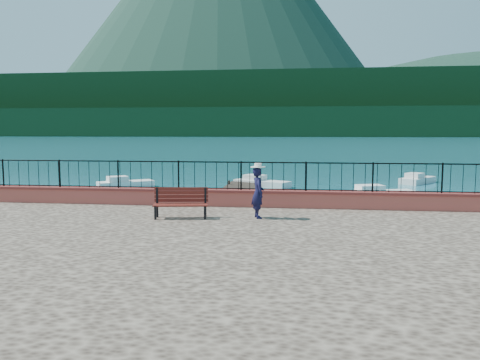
% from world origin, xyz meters
% --- Properties ---
extents(ground, '(2000.00, 2000.00, 0.00)m').
position_xyz_m(ground, '(0.00, 0.00, 0.00)').
color(ground, '#19596B').
rests_on(ground, ground).
extents(promenade, '(30.00, 20.00, 1.20)m').
position_xyz_m(promenade, '(0.00, -6.00, 0.60)').
color(promenade, '#332821').
rests_on(promenade, ground).
extents(parapet, '(28.00, 0.46, 0.58)m').
position_xyz_m(parapet, '(0.00, 3.70, 1.49)').
color(parapet, '#B0443F').
rests_on(parapet, promenade).
extents(railing, '(27.00, 0.05, 0.95)m').
position_xyz_m(railing, '(0.00, 3.70, 2.25)').
color(railing, black).
rests_on(railing, parapet).
extents(dock, '(2.00, 16.00, 0.30)m').
position_xyz_m(dock, '(-2.00, 12.00, 0.15)').
color(dock, '#2D231C').
rests_on(dock, ground).
extents(far_forest, '(900.00, 60.00, 18.00)m').
position_xyz_m(far_forest, '(0.00, 300.00, 9.00)').
color(far_forest, black).
rests_on(far_forest, ground).
extents(foothills, '(900.00, 120.00, 44.00)m').
position_xyz_m(foothills, '(0.00, 360.00, 22.00)').
color(foothills, black).
rests_on(foothills, ground).
extents(volcano, '(560.00, 560.00, 380.00)m').
position_xyz_m(volcano, '(-120.00, 700.00, 190.00)').
color(volcano, '#142D23').
rests_on(volcano, ground).
extents(park_bench, '(1.68, 0.78, 0.90)m').
position_xyz_m(park_bench, '(-1.82, 1.34, 1.48)').
color(park_bench, black).
rests_on(park_bench, promenade).
extents(person, '(0.54, 0.65, 1.52)m').
position_xyz_m(person, '(0.46, 1.65, 1.96)').
color(person, black).
rests_on(person, promenade).
extents(hat, '(0.44, 0.44, 0.12)m').
position_xyz_m(hat, '(0.46, 1.65, 2.78)').
color(hat, white).
rests_on(hat, person).
extents(boat_0, '(3.81, 1.65, 0.80)m').
position_xyz_m(boat_0, '(-3.82, 10.17, 0.40)').
color(boat_0, silver).
rests_on(boat_0, ground).
extents(boat_1, '(3.75, 2.12, 0.80)m').
position_xyz_m(boat_1, '(1.48, 9.40, 0.40)').
color(boat_1, silver).
rests_on(boat_1, ground).
extents(boat_2, '(4.22, 2.41, 0.80)m').
position_xyz_m(boat_2, '(6.20, 14.75, 0.40)').
color(boat_2, silver).
rests_on(boat_2, ground).
extents(boat_3, '(3.72, 3.16, 0.80)m').
position_xyz_m(boat_3, '(-9.91, 17.88, 0.40)').
color(boat_3, silver).
rests_on(boat_3, ground).
extents(boat_4, '(4.08, 3.03, 0.80)m').
position_xyz_m(boat_4, '(-0.84, 19.50, 0.40)').
color(boat_4, silver).
rests_on(boat_4, ground).
extents(boat_5, '(3.12, 3.54, 0.80)m').
position_xyz_m(boat_5, '(10.22, 23.01, 0.40)').
color(boat_5, silver).
rests_on(boat_5, ground).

